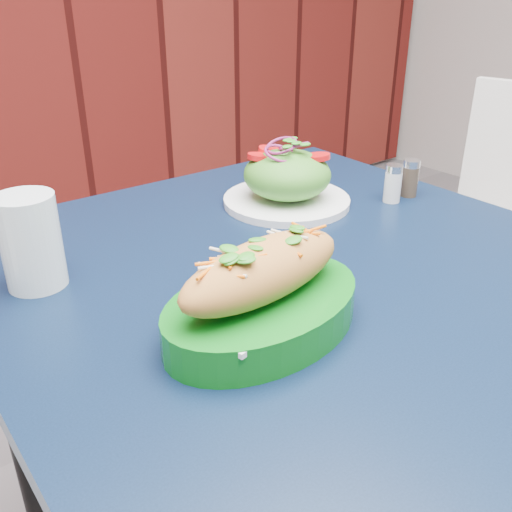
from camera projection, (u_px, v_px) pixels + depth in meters
cafe_table at (292, 315)px, 0.81m from camera, size 0.81×0.81×0.75m
banh_mi_basket at (263, 294)px, 0.60m from camera, size 0.26×0.18×0.11m
salad_plate at (287, 180)px, 0.93m from camera, size 0.21×0.21×0.11m
water_glass at (31, 242)px, 0.68m from camera, size 0.07×0.07×0.12m
salt_shaker at (393, 183)px, 0.95m from camera, size 0.03×0.03×0.06m
pepper_shaker at (410, 178)px, 0.98m from camera, size 0.03×0.03×0.06m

